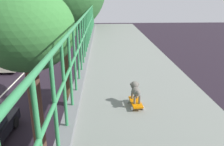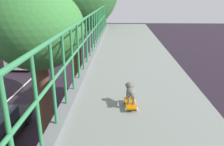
% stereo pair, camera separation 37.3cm
% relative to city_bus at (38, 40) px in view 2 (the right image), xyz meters
% --- Properties ---
extents(city_bus, '(2.72, 11.95, 3.49)m').
position_rel_city_bus_xyz_m(city_bus, '(0.00, 0.00, 0.00)').
color(city_bus, beige).
rests_on(city_bus, ground).
extents(roadside_tree_mid, '(3.60, 3.60, 7.39)m').
position_rel_city_bus_xyz_m(roadside_tree_mid, '(6.49, -17.40, 3.74)').
color(roadside_tree_mid, brown).
rests_on(roadside_tree_mid, ground).
extents(toy_skateboard, '(0.24, 0.45, 0.09)m').
position_rel_city_bus_xyz_m(toy_skateboard, '(9.84, -22.53, 3.32)').
color(toy_skateboard, orange).
rests_on(toy_skateboard, overpass_deck).
extents(small_dog, '(0.17, 0.38, 0.31)m').
position_rel_city_bus_xyz_m(small_dog, '(9.83, -22.47, 3.54)').
color(small_dog, '#635E57').
rests_on(small_dog, toy_skateboard).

